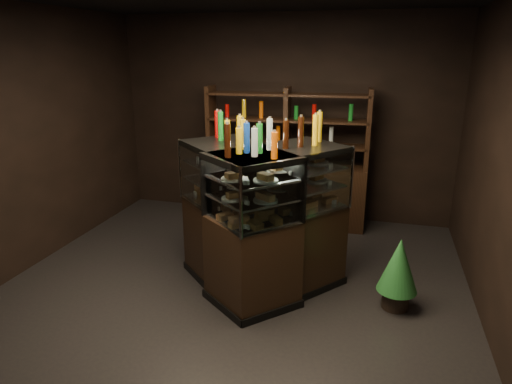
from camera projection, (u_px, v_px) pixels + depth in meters
ground at (233, 288)px, 4.99m from camera, size 5.00×5.00×0.00m
room_shell at (230, 110)px, 4.40m from camera, size 5.02×5.02×3.01m
display_case at (258, 244)px, 4.84m from camera, size 1.91×1.57×1.57m
food_display at (258, 186)px, 4.64m from camera, size 1.44×1.12×0.48m
bottles_top at (258, 134)px, 4.48m from camera, size 1.26×0.98×0.30m
potted_conifer at (399, 264)px, 4.48m from camera, size 0.40×0.40×0.85m
back_shelving at (286, 184)px, 6.65m from camera, size 2.30×0.56×2.00m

